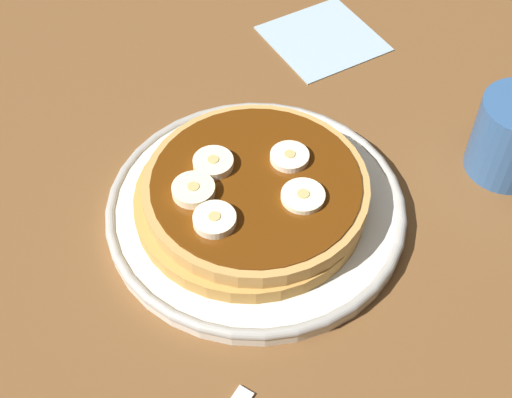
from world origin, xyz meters
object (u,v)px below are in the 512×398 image
Objects in this scene: plate at (256,208)px; napkin at (323,38)px; banana_slice_0 at (213,163)px; banana_slice_3 at (215,220)px; pancake_stack at (254,192)px; banana_slice_4 at (303,197)px; banana_slice_2 at (194,192)px; banana_slice_1 at (290,157)px.

plate is 2.33× the size of napkin.
banana_slice_0 is 1.00× the size of banana_slice_3.
banana_slice_3 is (3.50, -4.07, 1.85)cm from pancake_stack.
banana_slice_3 is at bearing -49.26° from pancake_stack.
pancake_stack is 4.20cm from banana_slice_0.
banana_slice_4 is 26.80cm from napkin.
banana_slice_2 is at bearing -39.55° from napkin.
banana_slice_2 is at bearing -87.61° from plate.
napkin is at bearing 149.16° from plate.
banana_slice_1 is 0.94× the size of banana_slice_2.
banana_slice_1 is 0.97× the size of banana_slice_3.
banana_slice_1 reaches higher than napkin.
banana_slice_3 is at bearing -34.35° from napkin.
banana_slice_2 reaches higher than plate.
banana_slice_3 is (5.07, -7.52, 0.07)cm from banana_slice_1.
banana_slice_4 is at bearing 50.16° from banana_slice_0.
pancake_stack is 5.70× the size of banana_slice_2.
plate is 25.49cm from napkin.
banana_slice_2 is at bearing -162.16° from banana_slice_3.
plate reaches higher than napkin.
banana_slice_4 is (2.65, 3.21, 3.68)cm from plate.
banana_slice_4 is (2.44, 8.39, -0.16)cm from banana_slice_2.
banana_slice_3 is at bearing -56.02° from banana_slice_1.
banana_slice_4 is at bearing -1.77° from banana_slice_1.
plate is at bearing 36.14° from pancake_stack.
plate is at bearing -30.84° from napkin.
pancake_stack reaches higher than napkin.
plate is at bearing 92.39° from banana_slice_2.
napkin is (-20.16, 9.72, -4.45)cm from banana_slice_1.
banana_slice_4 is (2.80, 3.32, 1.72)cm from pancake_stack.
pancake_stack is at bearing 94.14° from banana_slice_2.
banana_slice_3 reaches higher than napkin.
banana_slice_2 is at bearing -106.18° from banana_slice_4.
banana_slice_3 is 0.96× the size of banana_slice_4.
banana_slice_0 is at bearing -130.13° from plate.
banana_slice_1 is at bearing 82.59° from banana_slice_0.
banana_slice_1 is at bearing 114.39° from pancake_stack.
banana_slice_3 is at bearing 17.84° from banana_slice_2.
banana_slice_0 reaches higher than banana_slice_4.
napkin is (-19.33, 16.09, -4.53)cm from banana_slice_0.
pancake_stack is at bearing -31.23° from napkin.
pancake_stack is at bearing 50.55° from banana_slice_0.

